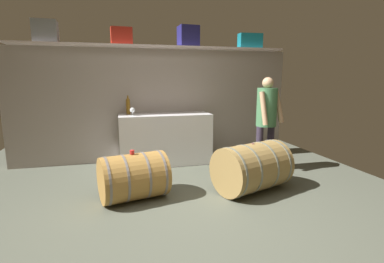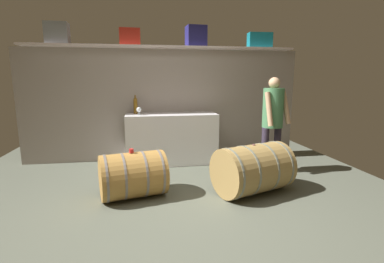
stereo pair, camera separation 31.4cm
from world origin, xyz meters
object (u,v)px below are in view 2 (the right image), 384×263
at_px(wine_barrel_far, 253,169).
at_px(winemaker_pouring, 273,115).
at_px(tasting_cup, 131,151).
at_px(work_cabinet, 172,138).
at_px(wine_bottle_amber, 136,105).
at_px(wine_glass, 139,110).
at_px(toolcase_grey, 57,33).
at_px(wine_barrel_near, 133,175).
at_px(toolcase_teal, 260,40).
at_px(toolcase_red, 130,37).
at_px(toolcase_navy, 196,36).

bearing_deg(wine_barrel_far, winemaker_pouring, 32.11).
distance_m(wine_barrel_far, tasting_cup, 1.58).
bearing_deg(work_cabinet, tasting_cup, -114.13).
height_order(wine_bottle_amber, wine_barrel_far, wine_bottle_amber).
relative_size(work_cabinet, wine_glass, 11.70).
xyz_separation_m(wine_bottle_amber, wine_barrel_far, (1.52, -1.67, -0.70)).
bearing_deg(toolcase_grey, work_cabinet, -9.04).
xyz_separation_m(wine_barrel_near, wine_barrel_far, (1.54, -0.12, 0.03)).
relative_size(toolcase_teal, work_cabinet, 0.27).
height_order(toolcase_red, wine_glass, toolcase_red).
distance_m(toolcase_navy, wine_bottle_amber, 1.61).
relative_size(toolcase_teal, wine_glass, 3.17).
distance_m(toolcase_red, wine_glass, 1.24).
distance_m(toolcase_red, toolcase_teal, 2.33).
distance_m(work_cabinet, wine_barrel_far, 1.80).
height_order(toolcase_teal, winemaker_pouring, toolcase_teal).
height_order(toolcase_grey, winemaker_pouring, toolcase_grey).
bearing_deg(wine_bottle_amber, winemaker_pouring, -23.21).
bearing_deg(toolcase_teal, work_cabinet, -169.94).
distance_m(tasting_cup, winemaker_pouring, 2.28).
bearing_deg(toolcase_red, wine_barrel_near, -92.46).
relative_size(toolcase_grey, wine_glass, 2.61).
bearing_deg(tasting_cup, winemaker_pouring, 16.57).
distance_m(wine_barrel_far, winemaker_pouring, 1.14).
bearing_deg(wine_glass, tasting_cup, -93.75).
bearing_deg(toolcase_teal, toolcase_red, -176.63).
distance_m(work_cabinet, wine_bottle_amber, 0.86).
bearing_deg(tasting_cup, wine_barrel_near, 0.00).
distance_m(toolcase_grey, wine_glass, 1.79).
bearing_deg(wine_glass, toolcase_grey, 167.87).
relative_size(work_cabinet, wine_barrel_near, 1.75).
xyz_separation_m(toolcase_grey, winemaker_pouring, (3.34, -0.99, -1.28)).
xyz_separation_m(wine_glass, tasting_cup, (-0.09, -1.36, -0.36)).
height_order(toolcase_navy, wine_bottle_amber, toolcase_navy).
bearing_deg(wine_barrel_far, toolcase_teal, 47.69).
height_order(wine_glass, tasting_cup, wine_glass).
xyz_separation_m(wine_bottle_amber, wine_glass, (0.06, -0.20, -0.06)).
height_order(wine_bottle_amber, winemaker_pouring, winemaker_pouring).
xyz_separation_m(toolcase_red, wine_bottle_amber, (0.06, -0.07, -1.15)).
bearing_deg(toolcase_teal, toolcase_grey, -176.63).
bearing_deg(toolcase_teal, wine_bottle_amber, -174.83).
relative_size(tasting_cup, winemaker_pouring, 0.04).
relative_size(wine_bottle_amber, wine_glass, 2.40).
xyz_separation_m(work_cabinet, tasting_cup, (-0.64, -1.43, 0.17)).
bearing_deg(winemaker_pouring, wine_barrel_far, 30.00).
relative_size(toolcase_red, winemaker_pouring, 0.23).
distance_m(wine_glass, wine_barrel_near, 1.52).
relative_size(wine_barrel_far, winemaker_pouring, 0.73).
bearing_deg(tasting_cup, work_cabinet, 65.87).
bearing_deg(toolcase_grey, toolcase_red, -2.96).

